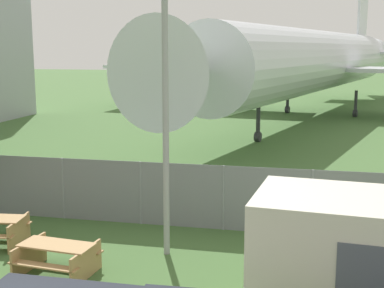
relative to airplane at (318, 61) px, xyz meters
name	(u,v)px	position (x,y,z in m)	size (l,w,h in m)	color
perimeter_fence	(141,193)	(-5.56, -27.62, -3.32)	(56.07, 0.07, 1.95)	gray
airplane	(318,61)	(0.00, 0.00, 0.00)	(38.17, 47.22, 13.50)	silver
portable_cabin	(336,254)	(-0.03, -32.09, -3.07)	(3.46, 2.83, 2.45)	beige
picnic_bench_open_grass	(57,256)	(-6.38, -31.62, -3.82)	(1.89, 1.57, 0.76)	tan
light_mast	(165,65)	(-4.17, -29.79, 0.61)	(0.44, 0.44, 8.06)	#99999E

